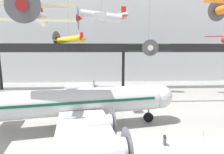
# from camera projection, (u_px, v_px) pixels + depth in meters

# --- Properties ---
(ground_plane) EXTENTS (260.00, 260.00, 0.00)m
(ground_plane) POSITION_uv_depth(u_px,v_px,m) (153.00, 144.00, 18.12)
(ground_plane) COLOR #9E9B96
(hangar_back_wall) EXTENTS (140.00, 3.00, 26.37)m
(hangar_back_wall) POSITION_uv_depth(u_px,v_px,m) (120.00, 38.00, 52.78)
(hangar_back_wall) COLOR silver
(hangar_back_wall) RESTS_ON ground
(mezzanine_walkway) EXTENTS (110.00, 3.20, 11.06)m
(mezzanine_walkway) POSITION_uv_depth(u_px,v_px,m) (124.00, 51.00, 42.37)
(mezzanine_walkway) COLOR black
(mezzanine_walkway) RESTS_ON ground
(airliner_silver_main) EXTENTS (26.21, 30.11, 9.58)m
(airliner_silver_main) POSITION_uv_depth(u_px,v_px,m) (74.00, 102.00, 20.98)
(airliner_silver_main) COLOR silver
(airliner_silver_main) RESTS_ON ground
(suspended_plane_cream_biplane) EXTENTS (8.44, 6.89, 9.09)m
(suspended_plane_cream_biplane) POSITION_uv_depth(u_px,v_px,m) (34.00, 15.00, 17.70)
(suspended_plane_cream_biplane) COLOR beige
(suspended_plane_silver_racer) EXTENTS (8.03, 9.82, 8.33)m
(suspended_plane_silver_racer) POSITION_uv_depth(u_px,v_px,m) (102.00, 17.00, 27.41)
(suspended_plane_silver_racer) COLOR silver
(suspended_plane_green_biplane) EXTENTS (9.32, 7.64, 12.42)m
(suspended_plane_green_biplane) POSITION_uv_depth(u_px,v_px,m) (148.00, 49.00, 38.35)
(suspended_plane_green_biplane) COLOR #1E6B33
(suspended_plane_yellow_lowwing) EXTENTS (7.74, 9.01, 10.18)m
(suspended_plane_yellow_lowwing) POSITION_uv_depth(u_px,v_px,m) (69.00, 39.00, 40.46)
(suspended_plane_yellow_lowwing) COLOR yellow
(stanchion_barrier) EXTENTS (0.36, 0.36, 1.08)m
(stanchion_barrier) POSITION_uv_depth(u_px,v_px,m) (203.00, 137.00, 18.94)
(stanchion_barrier) COLOR #B2B5BA
(stanchion_barrier) RESTS_ON ground
(info_sign_pedestal) EXTENTS (0.21, 0.77, 1.24)m
(info_sign_pedestal) POSITION_uv_depth(u_px,v_px,m) (165.00, 141.00, 17.80)
(info_sign_pedestal) COLOR #4C4C51
(info_sign_pedestal) RESTS_ON ground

